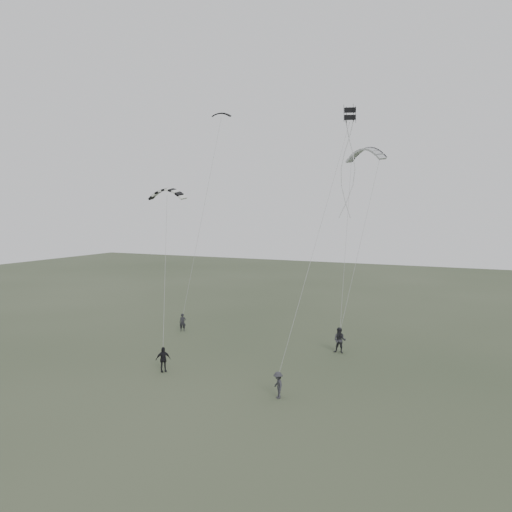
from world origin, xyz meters
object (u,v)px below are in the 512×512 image
at_px(kite_pale_large, 365,149).
at_px(kite_box, 350,114).
at_px(flyer_right, 340,340).
at_px(kite_dark_small, 221,113).
at_px(flyer_center, 163,359).
at_px(flyer_left, 183,322).
at_px(flyer_far, 278,385).
at_px(kite_striped, 167,189).

xyz_separation_m(kite_pale_large, kite_box, (1.48, -10.91, 0.84)).
relative_size(flyer_right, kite_dark_small, 1.10).
distance_m(flyer_right, kite_dark_small, 22.66).
bearing_deg(flyer_center, flyer_left, 68.51).
xyz_separation_m(kite_dark_small, kite_box, (14.15, -9.35, -2.80)).
xyz_separation_m(flyer_left, flyer_center, (4.95, -9.80, 0.05)).
height_order(flyer_left, kite_dark_small, kite_dark_small).
distance_m(kite_dark_small, kite_box, 17.19).
bearing_deg(flyer_right, kite_pale_large, 86.93).
relative_size(flyer_far, kite_box, 2.04).
bearing_deg(flyer_center, flyer_right, -3.91).
xyz_separation_m(flyer_far, kite_pale_large, (0.82, 16.70, 14.73)).
relative_size(flyer_right, kite_box, 2.58).
bearing_deg(flyer_right, flyer_far, -96.17).
bearing_deg(flyer_left, kite_box, -48.43).
distance_m(flyer_center, flyer_far, 8.57).
relative_size(flyer_right, flyer_center, 1.16).
height_order(flyer_right, kite_box, kite_box).
relative_size(flyer_right, kite_striped, 0.64).
distance_m(kite_dark_small, kite_pale_large, 13.27).
distance_m(flyer_left, flyer_right, 14.18).
xyz_separation_m(flyer_right, kite_pale_large, (0.11, 6.59, 14.53)).
bearing_deg(kite_striped, flyer_far, -32.01).
distance_m(flyer_left, kite_dark_small, 18.90).
bearing_deg(kite_pale_large, kite_striped, -114.22).
distance_m(flyer_far, kite_pale_large, 22.28).
height_order(kite_pale_large, kite_striped, kite_pale_large).
bearing_deg(flyer_far, flyer_right, 136.50).
xyz_separation_m(flyer_far, kite_dark_small, (-11.85, 15.14, 18.37)).
height_order(kite_dark_small, kite_pale_large, kite_dark_small).
bearing_deg(kite_box, flyer_left, 142.31).
height_order(flyer_far, kite_dark_small, kite_dark_small).
height_order(flyer_center, flyer_far, flyer_center).
bearing_deg(flyer_center, kite_box, -24.81).
bearing_deg(kite_dark_small, kite_box, -52.61).
bearing_deg(flyer_far, flyer_center, -136.85).
relative_size(flyer_left, flyer_far, 1.03).
bearing_deg(flyer_center, kite_striped, 72.70).
height_order(flyer_left, kite_pale_large, kite_pale_large).
height_order(flyer_left, kite_box, kite_box).
bearing_deg(kite_box, kite_pale_large, 78.04).
xyz_separation_m(flyer_right, kite_box, (1.59, -4.32, 15.37)).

